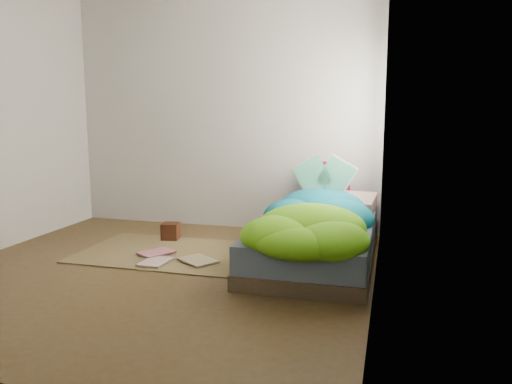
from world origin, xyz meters
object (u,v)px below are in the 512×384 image
at_px(wooden_box, 171,231).
at_px(floor_book_a, 145,261).
at_px(open_book, 325,165).
at_px(floor_book_b, 150,251).
at_px(pillow_magenta, 327,183).
at_px(bed, 316,241).

height_order(wooden_box, floor_book_a, wooden_box).
height_order(open_book, wooden_box, open_book).
xyz_separation_m(floor_book_a, floor_book_b, (-0.10, 0.29, 0.00)).
bearing_deg(pillow_magenta, open_book, -113.17).
distance_m(pillow_magenta, floor_book_a, 2.07).
relative_size(floor_book_a, floor_book_b, 0.99).
bearing_deg(floor_book_a, floor_book_b, 112.43).
bearing_deg(pillow_magenta, floor_book_b, -170.45).
relative_size(bed, floor_book_b, 6.65).
distance_m(floor_book_a, floor_book_b, 0.31).
height_order(bed, wooden_box, bed).
bearing_deg(floor_book_b, floor_book_a, -42.08).
bearing_deg(floor_book_b, open_book, 47.45).
relative_size(pillow_magenta, floor_book_b, 1.48).
xyz_separation_m(pillow_magenta, floor_book_b, (-1.50, -1.14, -0.54)).
height_order(pillow_magenta, open_book, open_book).
distance_m(pillow_magenta, floor_book_b, 1.96).
distance_m(bed, pillow_magenta, 0.99).
bearing_deg(floor_book_a, open_book, 32.62).
height_order(bed, open_book, open_book).
bearing_deg(open_book, pillow_magenta, 83.55).
bearing_deg(bed, wooden_box, 169.84).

